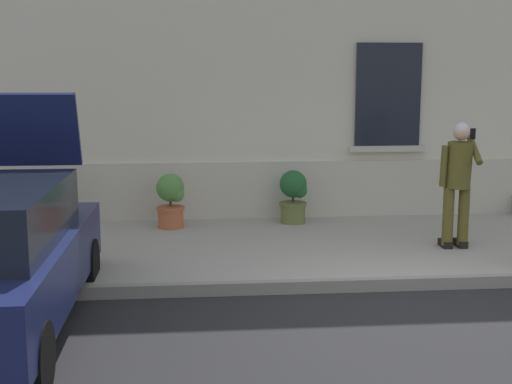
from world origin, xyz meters
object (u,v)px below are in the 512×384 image
at_px(person_on_phone, 458,177).
at_px(planter_olive, 294,195).
at_px(planter_charcoal, 43,201).
at_px(planter_terracotta, 171,199).

xyz_separation_m(person_on_phone, planter_olive, (-2.00, 1.86, -0.55)).
bearing_deg(planter_charcoal, planter_terracotta, -0.80).
height_order(person_on_phone, planter_terracotta, person_on_phone).
bearing_deg(planter_olive, person_on_phone, -42.94).
height_order(planter_charcoal, planter_olive, same).
height_order(planter_charcoal, planter_terracotta, same).
xyz_separation_m(person_on_phone, planter_terracotta, (-3.97, 1.68, -0.55)).
bearing_deg(planter_olive, planter_terracotta, -174.82).
height_order(planter_terracotta, planter_olive, same).
relative_size(person_on_phone, planter_charcoal, 2.04).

